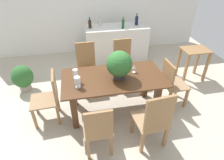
{
  "coord_description": "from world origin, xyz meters",
  "views": [
    {
      "loc": [
        -0.56,
        -2.93,
        2.53
      ],
      "look_at": [
        0.01,
        -0.05,
        0.57
      ],
      "focal_mm": 30.39,
      "sensor_mm": 36.0,
      "label": 1
    }
  ],
  "objects_px": {
    "chair_foot_end": "(171,82)",
    "wine_bottle_clear": "(137,21)",
    "wine_bottle_amber": "(90,24)",
    "chair_near_right": "(154,119)",
    "wine_bottle_green": "(123,24)",
    "potted_plant_floor": "(23,77)",
    "kitchen_counter": "(116,43)",
    "flower_centerpiece": "(119,64)",
    "crystal_vase_left": "(77,81)",
    "chair_head_end": "(50,96)",
    "chair_far_left": "(87,65)",
    "chair_far_right": "(123,61)",
    "chair_near_left": "(98,129)",
    "side_table": "(194,58)",
    "wine_glass": "(134,67)",
    "crystal_vase_center_near": "(76,74)",
    "wine_bottle_tall": "(100,22)",
    "dining_table": "(114,85)"
  },
  "relations": [
    {
      "from": "potted_plant_floor",
      "to": "chair_near_left",
      "type": "bearing_deg",
      "value": -53.98
    },
    {
      "from": "chair_near_left",
      "to": "wine_glass",
      "type": "xyz_separation_m",
      "value": [
        0.79,
        0.97,
        0.36
      ]
    },
    {
      "from": "chair_foot_end",
      "to": "flower_centerpiece",
      "type": "bearing_deg",
      "value": 89.97
    },
    {
      "from": "side_table",
      "to": "wine_bottle_clear",
      "type": "bearing_deg",
      "value": 125.84
    },
    {
      "from": "chair_near_left",
      "to": "chair_head_end",
      "type": "bearing_deg",
      "value": -52.01
    },
    {
      "from": "wine_bottle_green",
      "to": "chair_far_right",
      "type": "bearing_deg",
      "value": -103.05
    },
    {
      "from": "flower_centerpiece",
      "to": "crystal_vase_left",
      "type": "height_order",
      "value": "flower_centerpiece"
    },
    {
      "from": "crystal_vase_left",
      "to": "wine_bottle_amber",
      "type": "xyz_separation_m",
      "value": [
        0.43,
        2.27,
        0.18
      ]
    },
    {
      "from": "chair_head_end",
      "to": "chair_far_left",
      "type": "bearing_deg",
      "value": 138.09
    },
    {
      "from": "wine_bottle_amber",
      "to": "chair_near_left",
      "type": "bearing_deg",
      "value": -94.11
    },
    {
      "from": "crystal_vase_center_near",
      "to": "side_table",
      "type": "distance_m",
      "value": 2.78
    },
    {
      "from": "chair_near_right",
      "to": "crystal_vase_left",
      "type": "relative_size",
      "value": 5.37
    },
    {
      "from": "chair_far_left",
      "to": "chair_near_left",
      "type": "relative_size",
      "value": 1.11
    },
    {
      "from": "chair_far_left",
      "to": "chair_far_right",
      "type": "bearing_deg",
      "value": -1.55
    },
    {
      "from": "chair_near_left",
      "to": "wine_glass",
      "type": "bearing_deg",
      "value": -129.85
    },
    {
      "from": "chair_head_end",
      "to": "wine_bottle_clear",
      "type": "xyz_separation_m",
      "value": [
        2.16,
        2.09,
        0.55
      ]
    },
    {
      "from": "dining_table",
      "to": "kitchen_counter",
      "type": "distance_m",
      "value": 2.14
    },
    {
      "from": "chair_foot_end",
      "to": "wine_bottle_clear",
      "type": "relative_size",
      "value": 3.1
    },
    {
      "from": "chair_near_left",
      "to": "potted_plant_floor",
      "type": "bearing_deg",
      "value": -54.75
    },
    {
      "from": "chair_foot_end",
      "to": "wine_bottle_amber",
      "type": "relative_size",
      "value": 3.4
    },
    {
      "from": "chair_far_left",
      "to": "kitchen_counter",
      "type": "bearing_deg",
      "value": 51.04
    },
    {
      "from": "flower_centerpiece",
      "to": "crystal_vase_left",
      "type": "relative_size",
      "value": 2.55
    },
    {
      "from": "chair_near_right",
      "to": "wine_bottle_clear",
      "type": "distance_m",
      "value": 3.11
    },
    {
      "from": "chair_head_end",
      "to": "wine_bottle_green",
      "type": "height_order",
      "value": "wine_bottle_green"
    },
    {
      "from": "chair_near_left",
      "to": "crystal_vase_left",
      "type": "relative_size",
      "value": 4.77
    },
    {
      "from": "chair_foot_end",
      "to": "chair_near_left",
      "type": "relative_size",
      "value": 1.0
    },
    {
      "from": "chair_head_end",
      "to": "flower_centerpiece",
      "type": "bearing_deg",
      "value": 84.42
    },
    {
      "from": "dining_table",
      "to": "potted_plant_floor",
      "type": "relative_size",
      "value": 2.99
    },
    {
      "from": "chair_far_left",
      "to": "side_table",
      "type": "xyz_separation_m",
      "value": [
        2.43,
        -0.15,
        0.0
      ]
    },
    {
      "from": "wine_bottle_clear",
      "to": "potted_plant_floor",
      "type": "relative_size",
      "value": 0.5
    },
    {
      "from": "crystal_vase_left",
      "to": "flower_centerpiece",
      "type": "bearing_deg",
      "value": 11.35
    },
    {
      "from": "chair_foot_end",
      "to": "wine_bottle_amber",
      "type": "height_order",
      "value": "wine_bottle_amber"
    },
    {
      "from": "chair_foot_end",
      "to": "chair_far_right",
      "type": "bearing_deg",
      "value": 36.63
    },
    {
      "from": "chair_far_left",
      "to": "wine_glass",
      "type": "xyz_separation_m",
      "value": [
        0.79,
        -0.81,
        0.31
      ]
    },
    {
      "from": "chair_far_right",
      "to": "wine_bottle_green",
      "type": "height_order",
      "value": "wine_bottle_green"
    },
    {
      "from": "chair_head_end",
      "to": "chair_far_right",
      "type": "distance_m",
      "value": 1.76
    },
    {
      "from": "wine_glass",
      "to": "wine_bottle_clear",
      "type": "xyz_separation_m",
      "value": [
        0.66,
        2.01,
        0.2
      ]
    },
    {
      "from": "chair_head_end",
      "to": "wine_bottle_amber",
      "type": "bearing_deg",
      "value": 152.47
    },
    {
      "from": "chair_near_right",
      "to": "wine_bottle_green",
      "type": "distance_m",
      "value": 2.85
    },
    {
      "from": "crystal_vase_center_near",
      "to": "kitchen_counter",
      "type": "height_order",
      "value": "crystal_vase_center_near"
    },
    {
      "from": "wine_glass",
      "to": "wine_bottle_amber",
      "type": "distance_m",
      "value": 2.09
    },
    {
      "from": "chair_head_end",
      "to": "crystal_vase_left",
      "type": "distance_m",
      "value": 0.64
    },
    {
      "from": "wine_bottle_green",
      "to": "wine_bottle_amber",
      "type": "bearing_deg",
      "value": 166.68
    },
    {
      "from": "kitchen_counter",
      "to": "wine_bottle_green",
      "type": "xyz_separation_m",
      "value": [
        0.13,
        -0.19,
        0.59
      ]
    },
    {
      "from": "chair_far_left",
      "to": "wine_glass",
      "type": "height_order",
      "value": "chair_far_left"
    },
    {
      "from": "chair_far_left",
      "to": "flower_centerpiece",
      "type": "xyz_separation_m",
      "value": [
        0.49,
        -0.94,
        0.47
      ]
    },
    {
      "from": "crystal_vase_left",
      "to": "kitchen_counter",
      "type": "bearing_deg",
      "value": 63.74
    },
    {
      "from": "chair_near_right",
      "to": "side_table",
      "type": "height_order",
      "value": "chair_near_right"
    },
    {
      "from": "chair_head_end",
      "to": "chair_near_right",
      "type": "height_order",
      "value": "chair_near_right"
    },
    {
      "from": "wine_bottle_tall",
      "to": "side_table",
      "type": "bearing_deg",
      "value": -37.83
    }
  ]
}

